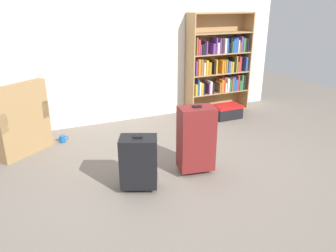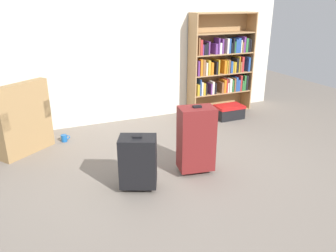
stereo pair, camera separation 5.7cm
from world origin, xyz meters
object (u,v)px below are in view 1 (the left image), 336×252
at_px(suitcase_dark_red, 196,139).
at_px(suitcase_black, 139,162).
at_px(mug, 63,139).
at_px(armchair, 12,127).
at_px(bookshelf, 219,64).
at_px(storage_box, 227,111).

height_order(suitcase_dark_red, suitcase_black, suitcase_dark_red).
bearing_deg(suitcase_black, mug, 109.33).
relative_size(armchair, suitcase_black, 1.67).
bearing_deg(bookshelf, armchair, -173.82).
height_order(bookshelf, mug, bookshelf).
distance_m(suitcase_dark_red, suitcase_black, 0.71).
xyz_separation_m(armchair, suitcase_black, (1.14, -1.57, -0.01)).
height_order(storage_box, suitcase_black, suitcase_black).
xyz_separation_m(bookshelf, storage_box, (-0.07, -0.43, -0.69)).
xyz_separation_m(bookshelf, suitcase_black, (-2.12, -1.92, -0.50)).
xyz_separation_m(armchair, suitcase_dark_red, (1.84, -1.48, 0.09)).
relative_size(armchair, suitcase_dark_red, 1.25).
relative_size(bookshelf, suitcase_black, 2.80).
relative_size(mug, suitcase_black, 0.20).
bearing_deg(storage_box, suitcase_dark_red, -133.97).
xyz_separation_m(mug, suitcase_dark_red, (1.24, -1.48, 0.36)).
bearing_deg(armchair, suitcase_dark_red, -38.87).
distance_m(mug, suitcase_black, 1.68).
bearing_deg(mug, suitcase_dark_red, -49.89).
bearing_deg(storage_box, suitcase_black, -143.99).
relative_size(mug, storage_box, 0.27).
bearing_deg(mug, suitcase_black, -70.67).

